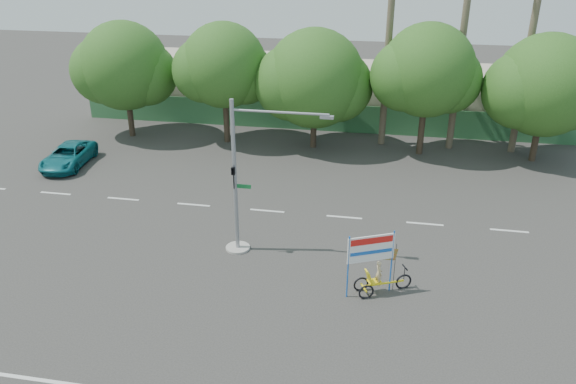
# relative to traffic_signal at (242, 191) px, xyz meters

# --- Properties ---
(ground) EXTENTS (120.00, 120.00, 0.00)m
(ground) POSITION_rel_traffic_signal_xyz_m (2.20, -3.98, -2.92)
(ground) COLOR #33302D
(ground) RESTS_ON ground
(fence) EXTENTS (38.00, 0.08, 2.00)m
(fence) POSITION_rel_traffic_signal_xyz_m (2.20, 17.52, -1.92)
(fence) COLOR #336B3D
(fence) RESTS_ON ground
(building_left) EXTENTS (12.00, 8.00, 4.00)m
(building_left) POSITION_rel_traffic_signal_xyz_m (-7.80, 22.02, -0.92)
(building_left) COLOR #BFB098
(building_left) RESTS_ON ground
(building_right) EXTENTS (14.00, 8.00, 3.60)m
(building_right) POSITION_rel_traffic_signal_xyz_m (10.20, 22.02, -1.12)
(building_right) COLOR #BFB098
(building_right) RESTS_ON ground
(tree_far_left) EXTENTS (7.14, 6.00, 7.96)m
(tree_far_left) POSITION_rel_traffic_signal_xyz_m (-11.85, 14.02, 1.84)
(tree_far_left) COLOR #473828
(tree_far_left) RESTS_ON ground
(tree_left) EXTENTS (6.66, 5.60, 8.07)m
(tree_left) POSITION_rel_traffic_signal_xyz_m (-4.85, 14.02, 2.14)
(tree_left) COLOR #473828
(tree_left) RESTS_ON ground
(tree_center) EXTENTS (7.62, 6.40, 7.85)m
(tree_center) POSITION_rel_traffic_signal_xyz_m (1.14, 14.02, 1.55)
(tree_center) COLOR #473828
(tree_center) RESTS_ON ground
(tree_right) EXTENTS (6.90, 5.80, 8.36)m
(tree_right) POSITION_rel_traffic_signal_xyz_m (8.15, 14.02, 2.32)
(tree_right) COLOR #473828
(tree_right) RESTS_ON ground
(tree_far_right) EXTENTS (7.38, 6.20, 7.94)m
(tree_far_right) POSITION_rel_traffic_signal_xyz_m (15.15, 14.02, 1.73)
(tree_far_right) COLOR #473828
(tree_far_right) RESTS_ON ground
(palm_mid) EXTENTS (3.73, 3.79, 15.45)m
(palm_mid) POSITION_rel_traffic_signal_xyz_m (14.20, 15.52, 6.48)
(palm_mid) COLOR #70604C
(palm_mid) RESTS_ON ground
(palm_short) EXTENTS (3.73, 3.79, 14.45)m
(palm_short) POSITION_rel_traffic_signal_xyz_m (5.70, 15.52, 5.94)
(palm_short) COLOR #70604C
(palm_short) RESTS_ON ground
(traffic_signal) EXTENTS (4.72, 1.10, 7.00)m
(traffic_signal) POSITION_rel_traffic_signal_xyz_m (0.00, 0.00, 0.00)
(traffic_signal) COLOR gray
(traffic_signal) RESTS_ON ground
(trike_billboard) EXTENTS (2.59, 1.35, 2.77)m
(trike_billboard) POSITION_rel_traffic_signal_xyz_m (5.97, -2.33, -1.81)
(trike_billboard) COLOR black
(trike_billboard) RESTS_ON ground
(pickup_truck) EXTENTS (2.59, 4.85, 1.30)m
(pickup_truck) POSITION_rel_traffic_signal_xyz_m (-13.19, 7.94, -2.27)
(pickup_truck) COLOR #106870
(pickup_truck) RESTS_ON ground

